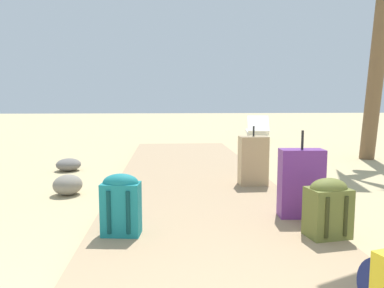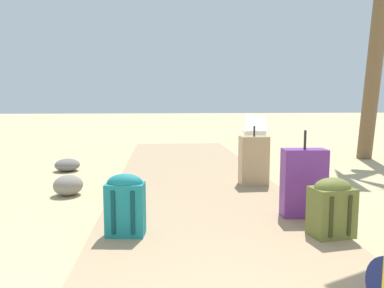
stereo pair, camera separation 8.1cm
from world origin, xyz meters
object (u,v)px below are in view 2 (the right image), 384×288
Objects in this scene: backpack_teal at (125,203)px; lounge_chair at (254,130)px; suitcase_tan at (254,160)px; suitcase_purple at (304,183)px; backpack_olive at (332,206)px.

backpack_teal is 8.38m from lounge_chair.
suitcase_tan is 6.21m from lounge_chair.
suitcase_purple is 1.07× the size of suitcase_tan.
suitcase_tan is (1.54, 1.78, 0.05)m from backpack_teal.
suitcase_tan is 0.48× the size of lounge_chair.
backpack_teal is at bearing -167.22° from suitcase_purple.
suitcase_purple is 0.52× the size of lounge_chair.
suitcase_purple is at bearing -100.64° from lounge_chair.
suitcase_purple is 0.55m from backpack_olive.
lounge_chair is (1.53, 6.01, -0.08)m from suitcase_tan.
suitcase_purple is at bearing 12.78° from backpack_teal.
suitcase_tan is (-0.14, 1.40, -0.01)m from suitcase_purple.
suitcase_tan is at bearing 95.80° from suitcase_purple.
lounge_chair reaches higher than backpack_olive.
backpack_teal is 0.32× the size of lounge_chair.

